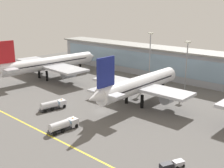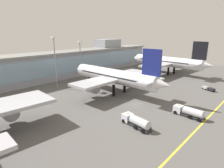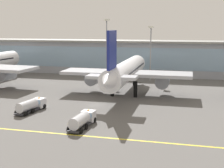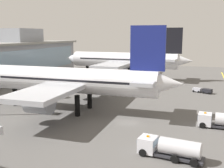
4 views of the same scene
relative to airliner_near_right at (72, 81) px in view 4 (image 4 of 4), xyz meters
The scene contains 6 objects.
ground_plane 16.41m from the airliner_near_right, 108.24° to the right, with size 209.49×209.49×0.00m, color #5B5956.
airliner_near_right is the anchor object (origin of this frame).
airliner_far_right 48.44m from the airliner_near_right, ahead, with size 42.33×50.83×19.37m.
fuel_tanker_truck 29.79m from the airliner_near_right, 127.24° to the right, with size 4.13×9.31×2.90m.
baggage_tug_near 31.79m from the airliner_near_right, 94.32° to the right, with size 3.46×9.19×2.90m.
service_truck_far 40.98m from the airliner_near_right, 43.60° to the right, with size 3.82×5.71×1.40m.
Camera 4 is at (-49.96, -12.91, 16.94)m, focal length 44.40 mm.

